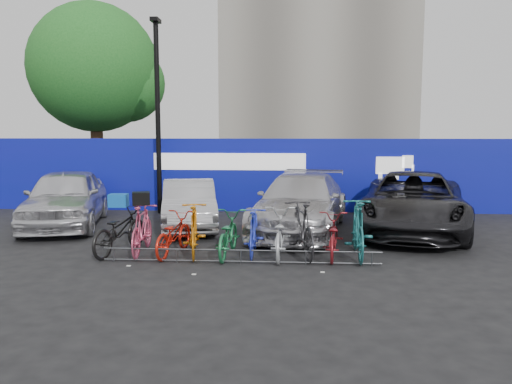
# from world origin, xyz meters

# --- Properties ---
(ground) EXTENTS (100.00, 100.00, 0.00)m
(ground) POSITION_xyz_m (0.00, 0.00, 0.00)
(ground) COLOR black
(ground) RESTS_ON ground
(hoarding) EXTENTS (22.00, 0.18, 2.40)m
(hoarding) POSITION_xyz_m (0.01, 6.00, 1.20)
(hoarding) COLOR #0A148B
(hoarding) RESTS_ON ground
(tree) EXTENTS (5.40, 5.20, 7.80)m
(tree) POSITION_xyz_m (-6.77, 10.06, 5.07)
(tree) COLOR #382314
(tree) RESTS_ON ground
(lamppost) EXTENTS (0.25, 0.50, 6.11)m
(lamppost) POSITION_xyz_m (-3.20, 5.40, 3.27)
(lamppost) COLOR black
(lamppost) RESTS_ON ground
(bike_rack) EXTENTS (5.60, 0.03, 0.30)m
(bike_rack) POSITION_xyz_m (-0.00, -0.60, 0.16)
(bike_rack) COLOR #595B60
(bike_rack) RESTS_ON ground
(car_0) EXTENTS (2.96, 5.02, 1.60)m
(car_0) POSITION_xyz_m (-5.24, 3.05, 0.80)
(car_0) COLOR silver
(car_0) RESTS_ON ground
(car_1) EXTENTS (2.18, 4.15, 1.30)m
(car_1) POSITION_xyz_m (-1.78, 3.07, 0.65)
(car_1) COLOR #AAABAF
(car_1) RESTS_ON ground
(car_2) EXTENTS (3.05, 5.52, 1.51)m
(car_2) POSITION_xyz_m (1.28, 2.81, 0.76)
(car_2) COLOR silver
(car_2) RESTS_ON ground
(car_3) EXTENTS (3.92, 6.13, 1.57)m
(car_3) POSITION_xyz_m (4.22, 2.90, 0.79)
(car_3) COLOR black
(car_3) RESTS_ON ground
(bike_0) EXTENTS (1.14, 2.06, 1.02)m
(bike_0) POSITION_xyz_m (-2.72, 0.12, 0.51)
(bike_0) COLOR black
(bike_0) RESTS_ON ground
(bike_1) EXTENTS (0.61, 1.82, 1.08)m
(bike_1) POSITION_xyz_m (-2.21, 0.10, 0.54)
(bike_1) COLOR #CE466B
(bike_1) RESTS_ON ground
(bike_2) EXTENTS (0.92, 1.80, 0.90)m
(bike_2) POSITION_xyz_m (-1.51, 0.04, 0.45)
(bike_2) COLOR red
(bike_2) RESTS_ON ground
(bike_3) EXTENTS (0.81, 1.92, 1.12)m
(bike_3) POSITION_xyz_m (-1.06, 0.05, 0.56)
(bike_3) COLOR orange
(bike_3) RESTS_ON ground
(bike_4) EXTENTS (0.75, 1.84, 0.95)m
(bike_4) POSITION_xyz_m (-0.34, -0.01, 0.47)
(bike_4) COLOR #1B703D
(bike_4) RESTS_ON ground
(bike_5) EXTENTS (0.49, 1.66, 1.00)m
(bike_5) POSITION_xyz_m (0.21, 0.15, 0.50)
(bike_5) COLOR #2535C2
(bike_5) RESTS_ON ground
(bike_6) EXTENTS (0.71, 1.92, 1.00)m
(bike_6) POSITION_xyz_m (0.75, 0.02, 0.50)
(bike_6) COLOR #ABAFB3
(bike_6) RESTS_ON ground
(bike_7) EXTENTS (0.96, 2.04, 1.18)m
(bike_7) POSITION_xyz_m (1.23, 0.12, 0.59)
(bike_7) COLOR #28282A
(bike_7) RESTS_ON ground
(bike_8) EXTENTS (0.78, 1.77, 0.90)m
(bike_8) POSITION_xyz_m (1.88, 0.04, 0.45)
(bike_8) COLOR maroon
(bike_8) RESTS_ON ground
(bike_9) EXTENTS (0.66, 2.07, 1.23)m
(bike_9) POSITION_xyz_m (2.41, 0.06, 0.61)
(bike_9) COLOR #1C6769
(bike_9) RESTS_ON ground
(cargo_crate) EXTENTS (0.41, 0.32, 0.28)m
(cargo_crate) POSITION_xyz_m (-2.72, 0.12, 1.16)
(cargo_crate) COLOR #0E52AE
(cargo_crate) RESTS_ON bike_0
(cargo_topcase) EXTENTS (0.45, 0.42, 0.27)m
(cargo_topcase) POSITION_xyz_m (-2.21, 0.10, 1.22)
(cargo_topcase) COLOR black
(cargo_topcase) RESTS_ON bike_1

